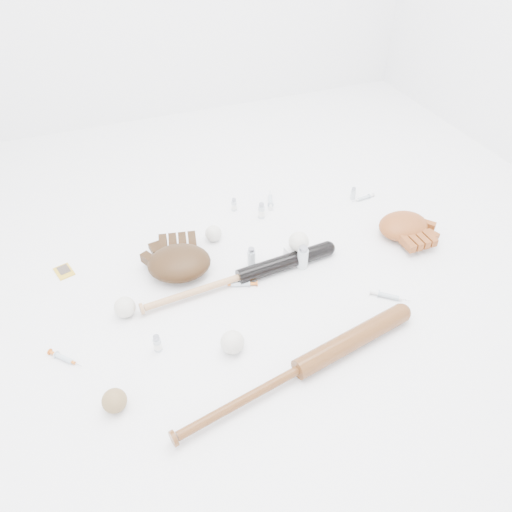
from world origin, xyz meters
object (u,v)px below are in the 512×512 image
object	(u,v)px
pedestal	(298,254)
bat_wood	(300,369)
glove_dark	(179,263)
bat_dark	(241,277)

from	to	relation	value
pedestal	bat_wood	bearing A→B (deg)	-114.29
glove_dark	pedestal	world-z (taller)	glove_dark
bat_dark	glove_dark	world-z (taller)	glove_dark
glove_dark	bat_dark	bearing A→B (deg)	-22.63
pedestal	glove_dark	bearing A→B (deg)	169.29
bat_wood	glove_dark	distance (m)	0.63
bat_dark	glove_dark	size ratio (longest dim) A/B	2.83
bat_dark	pedestal	distance (m)	0.26
bat_dark	pedestal	xyz separation A→B (m)	(0.25, 0.05, -0.01)
bat_dark	bat_wood	bearing A→B (deg)	-91.08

